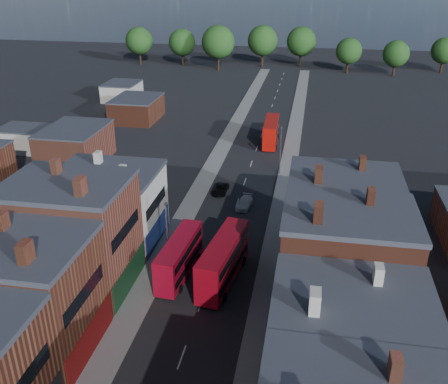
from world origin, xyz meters
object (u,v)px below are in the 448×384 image
at_px(bus_0, 179,256).
at_px(bus_1, 223,260).
at_px(car_2, 220,189).
at_px(car_3, 244,203).
at_px(bus_2, 271,131).

bearing_deg(bus_0, bus_1, 1.95).
relative_size(car_2, car_3, 0.98).
relative_size(bus_2, car_2, 2.49).
distance_m(bus_0, car_3, 18.99).
bearing_deg(bus_1, bus_0, -174.59).
bearing_deg(car_3, bus_2, 93.21).
bearing_deg(car_2, bus_2, 78.64).
bearing_deg(car_3, car_2, 141.19).
relative_size(bus_2, car_3, 2.44).
xyz_separation_m(bus_0, bus_2, (5.81, 46.61, 0.16)).
bearing_deg(bus_2, bus_0, -98.47).
xyz_separation_m(bus_1, car_2, (-4.60, 22.71, -2.03)).
xyz_separation_m(bus_0, car_3, (4.70, 18.31, -1.71)).
xyz_separation_m(bus_0, car_2, (0.40, 22.50, -1.75)).
bearing_deg(bus_0, car_3, 79.92).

